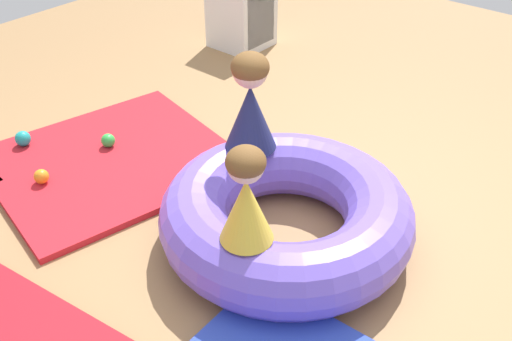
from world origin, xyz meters
name	(u,v)px	position (x,y,z in m)	size (l,w,h in m)	color
ground_plane	(299,241)	(0.00, 0.00, 0.00)	(8.00, 8.00, 0.00)	#9E7549
gym_mat_center_rear	(111,161)	(-0.17, 1.33, 0.02)	(1.37, 1.23, 0.04)	red
inflatable_cushion	(286,215)	(-0.04, 0.06, 0.17)	(1.29, 1.29, 0.35)	#7056D1
child_in_navy	(250,103)	(0.13, 0.44, 0.61)	(0.36, 0.36, 0.54)	navy
child_in_yellow	(246,196)	(-0.45, -0.03, 0.58)	(0.34, 0.34, 0.47)	yellow
play_ball_teal	(23,139)	(-0.43, 1.87, 0.09)	(0.10, 0.10, 0.10)	teal
play_ball_orange	(41,176)	(-0.59, 1.43, 0.08)	(0.09, 0.09, 0.09)	orange
play_ball_green	(108,140)	(-0.09, 1.44, 0.08)	(0.09, 0.09, 0.09)	green
storage_cube	(244,15)	(1.75, 1.90, 0.28)	(0.44, 0.44, 0.56)	silver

